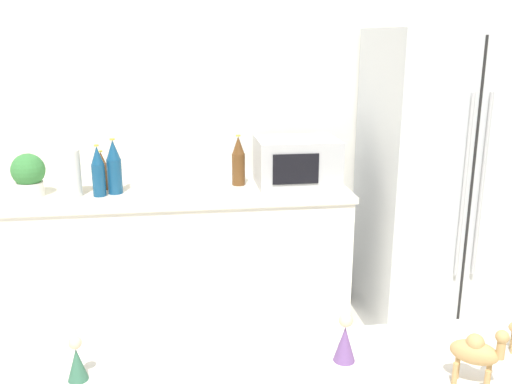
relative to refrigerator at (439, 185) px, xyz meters
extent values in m
cube|color=silver|center=(-1.04, 0.42, 0.36)|extent=(8.00, 0.06, 2.55)
cube|color=white|center=(-1.55, 0.09, -0.47)|extent=(1.91, 0.60, 0.88)
cube|color=silver|center=(-1.55, 0.09, -0.01)|extent=(1.94, 0.63, 0.03)
cube|color=silver|center=(0.00, 0.00, 0.00)|extent=(0.83, 0.74, 1.83)
cube|color=black|center=(0.00, -0.37, 0.00)|extent=(0.01, 0.01, 1.75)
cylinder|color=#B2B5BA|center=(-0.05, -0.39, 0.09)|extent=(0.02, 0.02, 1.00)
cylinder|color=#B2B5BA|center=(0.05, -0.39, 0.09)|extent=(0.02, 0.02, 1.00)
cube|color=silver|center=(-0.91, -1.92, 0.03)|extent=(2.11, 0.45, 0.03)
cylinder|color=silver|center=(-2.38, 0.06, 0.05)|extent=(0.15, 0.15, 0.08)
sphere|color=#387F3D|center=(-2.38, 0.06, 0.16)|extent=(0.18, 0.18, 0.18)
cylinder|color=white|center=(-2.16, 0.03, 0.14)|extent=(0.12, 0.12, 0.26)
cube|color=#B2B5BA|center=(-0.86, 0.11, 0.15)|extent=(0.48, 0.36, 0.28)
cube|color=black|center=(-0.90, -0.07, 0.15)|extent=(0.26, 0.01, 0.17)
cylinder|color=brown|center=(-2.00, 0.16, 0.08)|extent=(0.07, 0.07, 0.14)
cone|color=brown|center=(-2.00, 0.16, 0.19)|extent=(0.07, 0.07, 0.08)
cylinder|color=gold|center=(-2.00, 0.16, 0.23)|extent=(0.02, 0.02, 0.01)
cylinder|color=navy|center=(-1.92, 0.06, 0.10)|extent=(0.08, 0.08, 0.20)
cone|color=navy|center=(-1.92, 0.06, 0.26)|extent=(0.08, 0.08, 0.11)
cylinder|color=gold|center=(-1.92, 0.06, 0.32)|extent=(0.03, 0.03, 0.01)
cylinder|color=navy|center=(-2.00, 0.02, 0.10)|extent=(0.07, 0.07, 0.18)
cone|color=navy|center=(-2.00, 0.02, 0.24)|extent=(0.07, 0.07, 0.10)
cylinder|color=gold|center=(-2.00, 0.02, 0.29)|extent=(0.03, 0.03, 0.01)
cylinder|color=brown|center=(-1.20, 0.15, 0.10)|extent=(0.08, 0.08, 0.19)
cone|color=brown|center=(-1.20, 0.15, 0.25)|extent=(0.08, 0.08, 0.11)
cylinder|color=gold|center=(-1.20, 0.15, 0.31)|extent=(0.03, 0.03, 0.01)
cylinder|color=tan|center=(-0.67, -1.87, 0.07)|extent=(0.01, 0.01, 0.05)
ellipsoid|color=tan|center=(-0.86, -2.01, 0.14)|extent=(0.13, 0.11, 0.06)
sphere|color=tan|center=(-0.86, -2.01, 0.17)|extent=(0.04, 0.04, 0.04)
cylinder|color=tan|center=(-0.81, -2.04, 0.17)|extent=(0.02, 0.02, 0.06)
sphere|color=tan|center=(-0.81, -2.04, 0.20)|extent=(0.03, 0.03, 0.03)
cylinder|color=tan|center=(-0.82, -2.02, 0.08)|extent=(0.01, 0.01, 0.06)
cylinder|color=tan|center=(-0.84, -2.05, 0.08)|extent=(0.01, 0.01, 0.06)
cylinder|color=tan|center=(-0.88, -1.98, 0.08)|extent=(0.01, 0.01, 0.06)
cylinder|color=tan|center=(-0.90, -2.01, 0.08)|extent=(0.01, 0.01, 0.06)
cone|color=#6B4784|center=(-1.13, -1.86, 0.10)|extent=(0.06, 0.06, 0.10)
sphere|color=beige|center=(-1.13, -1.86, 0.17)|extent=(0.04, 0.04, 0.04)
cone|color=#33664C|center=(-1.81, -1.86, 0.09)|extent=(0.05, 0.05, 0.09)
sphere|color=beige|center=(-1.81, -1.86, 0.15)|extent=(0.03, 0.03, 0.03)
camera|label=1|loc=(-1.54, -3.15, 0.88)|focal=40.00mm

